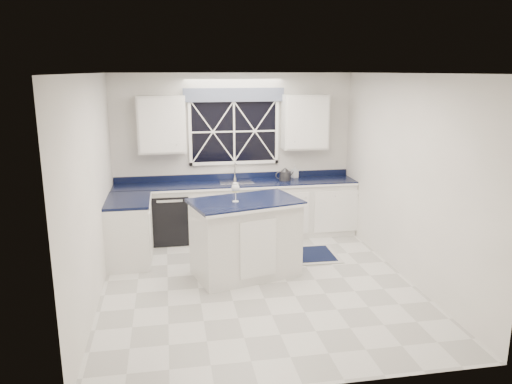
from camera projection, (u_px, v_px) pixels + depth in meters
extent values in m
plane|color=silver|center=(258.00, 284.00, 6.56)|extent=(4.50, 4.50, 0.00)
cube|color=beige|center=(234.00, 155.00, 8.39)|extent=(4.00, 0.10, 2.70)
cube|color=silver|center=(237.00, 211.00, 8.32)|extent=(3.98, 0.60, 0.90)
cube|color=silver|center=(129.00, 232.00, 7.26)|extent=(0.60, 1.00, 0.90)
cube|color=black|center=(237.00, 184.00, 8.21)|extent=(3.98, 0.64, 0.04)
cube|color=black|center=(170.00, 217.00, 8.14)|extent=(0.60, 0.58, 0.82)
cube|color=black|center=(234.00, 131.00, 8.27)|extent=(1.40, 0.02, 1.00)
cube|color=slate|center=(234.00, 95.00, 8.07)|extent=(1.65, 0.04, 0.22)
cube|color=silver|center=(162.00, 125.00, 7.90)|extent=(0.75, 0.34, 0.90)
cube|color=silver|center=(305.00, 122.00, 8.30)|extent=(0.75, 0.34, 0.90)
cylinder|color=silver|center=(235.00, 179.00, 8.41)|extent=(0.05, 0.05, 0.04)
cylinder|color=silver|center=(235.00, 170.00, 8.38)|extent=(0.02, 0.02, 0.28)
cylinder|color=silver|center=(235.00, 164.00, 8.26)|extent=(0.02, 0.18, 0.02)
cube|color=silver|center=(245.00, 239.00, 6.76)|extent=(1.50, 1.10, 1.01)
cube|color=black|center=(245.00, 202.00, 6.63)|extent=(1.58, 1.18, 0.04)
cube|color=#B3B3AE|center=(294.00, 256.00, 7.54)|extent=(1.34, 0.84, 0.01)
cube|color=black|center=(294.00, 255.00, 7.54)|extent=(1.19, 0.69, 0.01)
cylinder|color=#303033|center=(285.00, 176.00, 8.34)|extent=(0.19, 0.19, 0.15)
cone|color=#303033|center=(285.00, 169.00, 8.32)|extent=(0.16, 0.16, 0.07)
torus|color=#303033|center=(279.00, 175.00, 8.33)|extent=(0.13, 0.02, 0.13)
cylinder|color=#303033|center=(291.00, 174.00, 8.36)|extent=(0.08, 0.02, 0.10)
cylinder|color=silver|center=(236.00, 201.00, 6.56)|extent=(0.08, 0.08, 0.01)
cylinder|color=silver|center=(236.00, 196.00, 6.54)|extent=(0.01, 0.01, 0.13)
ellipsoid|color=silver|center=(235.00, 188.00, 6.51)|extent=(0.11, 0.11, 0.13)
cylinder|color=#E2D977|center=(236.00, 190.00, 6.52)|extent=(0.09, 0.09, 0.06)
imported|color=silver|center=(295.00, 171.00, 8.55)|extent=(0.12, 0.12, 0.22)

